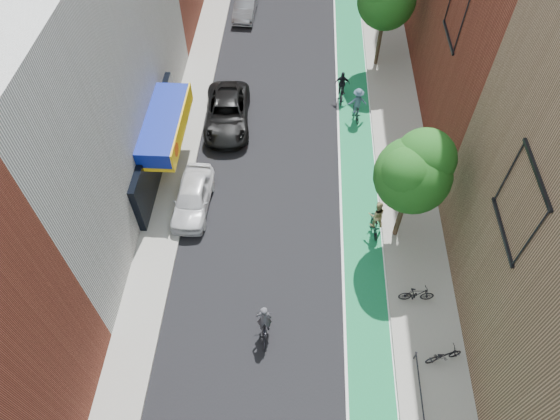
# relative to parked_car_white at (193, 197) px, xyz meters

# --- Properties ---
(bike_lane) EXTENTS (2.00, 68.00, 0.01)m
(bike_lane) POSITION_rel_parked_car_white_xyz_m (8.60, 14.68, -0.73)
(bike_lane) COLOR #147334
(bike_lane) RESTS_ON ground
(sidewalk_left) EXTENTS (2.00, 68.00, 0.15)m
(sidewalk_left) POSITION_rel_parked_car_white_xyz_m (-1.40, 14.68, -0.66)
(sidewalk_left) COLOR gray
(sidewalk_left) RESTS_ON ground
(sidewalk_right) EXTENTS (3.00, 68.00, 0.15)m
(sidewalk_right) POSITION_rel_parked_car_white_xyz_m (11.10, 14.68, -0.66)
(sidewalk_right) COLOR gray
(sidewalk_right) RESTS_ON ground
(building_left_white) EXTENTS (8.00, 20.00, 12.00)m
(building_left_white) POSITION_rel_parked_car_white_xyz_m (-6.40, 2.68, 5.27)
(building_left_white) COLOR silver
(building_left_white) RESTS_ON ground
(tree_near) EXTENTS (3.40, 3.36, 6.42)m
(tree_near) POSITION_rel_parked_car_white_xyz_m (10.25, -1.30, 3.92)
(tree_near) COLOR #332619
(tree_near) RESTS_ON ground
(parked_car_white) EXTENTS (1.88, 4.37, 1.47)m
(parked_car_white) POSITION_rel_parked_car_white_xyz_m (0.00, 0.00, 0.00)
(parked_car_white) COLOR silver
(parked_car_white) RESTS_ON ground
(parked_car_black) EXTENTS (2.92, 5.66, 1.53)m
(parked_car_black) POSITION_rel_parked_car_white_xyz_m (1.02, 6.44, 0.03)
(parked_car_black) COLOR black
(parked_car_black) RESTS_ON ground
(parked_car_silver) EXTENTS (1.65, 4.29, 1.40)m
(parked_car_silver) POSITION_rel_parked_car_white_xyz_m (0.96, 18.57, -0.04)
(parked_car_silver) COLOR gray
(parked_car_silver) RESTS_ON ground
(cyclist_lead) EXTENTS (0.75, 1.87, 2.11)m
(cyclist_lead) POSITION_rel_parked_car_white_xyz_m (4.13, -6.83, -0.03)
(cyclist_lead) COLOR black
(cyclist_lead) RESTS_ON ground
(cyclist_lane_near) EXTENTS (0.85, 1.66, 2.01)m
(cyclist_lane_near) POSITION_rel_parked_car_white_xyz_m (9.18, -1.04, 0.12)
(cyclist_lane_near) COLOR black
(cyclist_lane_near) RESTS_ON ground
(cyclist_lane_mid) EXTENTS (0.93, 1.83, 1.91)m
(cyclist_lane_mid) POSITION_rel_parked_car_white_xyz_m (7.80, 9.06, -0.04)
(cyclist_lane_mid) COLOR black
(cyclist_lane_mid) RESTS_ON ground
(cyclist_lane_far) EXTENTS (1.18, 1.65, 2.07)m
(cyclist_lane_far) POSITION_rel_parked_car_white_xyz_m (8.64, 7.32, 0.21)
(cyclist_lane_far) COLOR black
(cyclist_lane_far) RESTS_ON ground
(parked_bike_near) EXTENTS (1.69, 1.02, 0.84)m
(parked_bike_near) POSITION_rel_parked_car_white_xyz_m (11.54, -7.70, -0.17)
(parked_bike_near) COLOR black
(parked_bike_near) RESTS_ON sidewalk_right
(parked_bike_mid) EXTENTS (1.61, 0.52, 0.95)m
(parked_bike_mid) POSITION_rel_parked_car_white_xyz_m (10.75, -4.97, -0.11)
(parked_bike_mid) COLOR black
(parked_bike_mid) RESTS_ON sidewalk_right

